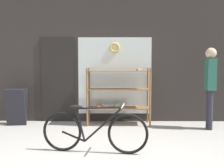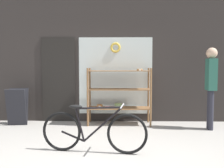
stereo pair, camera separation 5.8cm
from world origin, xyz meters
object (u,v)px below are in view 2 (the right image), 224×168
at_px(bicycle, 93,131).
at_px(sandwich_board, 17,107).
at_px(display_case, 119,92).
at_px(pedestrian, 211,81).

xyz_separation_m(bicycle, sandwich_board, (-1.97, 1.83, 0.09)).
bearing_deg(display_case, bicycle, -101.98).
bearing_deg(bicycle, display_case, 85.20).
bearing_deg(display_case, sandwich_board, -176.54).
relative_size(display_case, bicycle, 0.87).
distance_m(display_case, pedestrian, 2.07).
height_order(display_case, bicycle, display_case).
height_order(display_case, sandwich_board, display_case).
relative_size(bicycle, pedestrian, 0.96).
distance_m(display_case, sandwich_board, 2.42).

